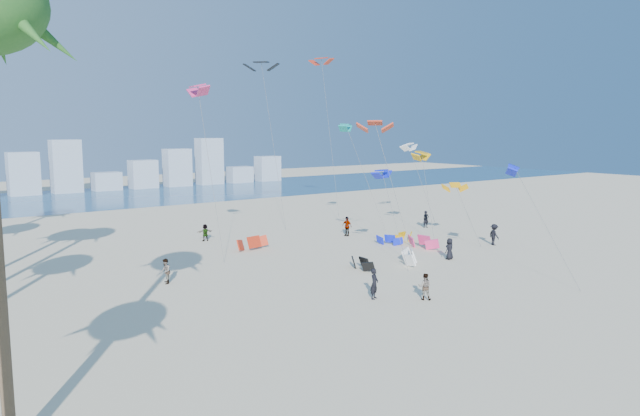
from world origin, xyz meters
TOP-DOWN VIEW (x-y plane):
  - ground at (0.00, 0.00)m, footprint 220.00×220.00m
  - ocean at (0.00, 72.00)m, footprint 220.00×220.00m
  - kitesurfer_near at (1.20, 8.03)m, footprint 0.80×0.71m
  - kitesurfer_mid at (3.52, 6.13)m, footprint 0.98×0.98m
  - kitesurfers_far at (10.71, 20.62)m, footprint 31.01×19.00m
  - grounded_kites at (9.69, 18.55)m, footprint 15.91×14.11m
  - flying_kites at (12.55, 25.91)m, footprint 28.80×37.66m
  - distant_skyline at (-1.19, 82.00)m, footprint 85.00×3.00m

SIDE VIEW (x-z plane):
  - ground at x=0.00m, z-range 0.00..0.00m
  - ocean at x=0.00m, z-range 0.01..0.01m
  - grounded_kites at x=9.69m, z-range -0.05..1.00m
  - kitesurfer_mid at x=3.52m, z-range 0.00..1.60m
  - kitesurfers_far at x=10.71m, z-range -0.06..1.81m
  - kitesurfer_near at x=1.20m, z-range 0.00..1.85m
  - distant_skyline at x=-1.19m, z-range -1.11..7.29m
  - flying_kites at x=12.55m, z-range 2.56..21.12m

